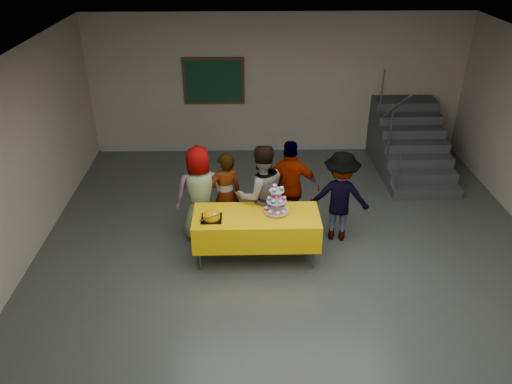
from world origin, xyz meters
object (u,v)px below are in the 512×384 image
schoolchild_a (200,193)px  cupcake_stand (277,203)px  staircase (408,144)px  schoolchild_e (340,197)px  noticeboard (214,81)px  schoolchild_b (226,194)px  bake_table (256,227)px  schoolchild_d (290,188)px  bear_cake (211,216)px  schoolchild_c (261,195)px

schoolchild_a → cupcake_stand: bearing=140.5°
staircase → schoolchild_e: bearing=-125.3°
staircase → noticeboard: size_ratio=1.85×
schoolchild_b → noticeboard: bearing=-104.0°
schoolchild_b → bake_table: bearing=103.4°
schoolchild_a → schoolchild_d: schoolchild_d is taller
bear_cake → bake_table: bearing=8.0°
schoolchild_e → noticeboard: size_ratio=1.17×
schoolchild_b → staircase: (3.72, 2.52, -0.23)m
cupcake_stand → schoolchild_e: (1.04, 0.47, -0.18)m
schoolchild_b → schoolchild_e: size_ratio=0.95×
bake_table → schoolchild_b: schoolchild_b is taller
schoolchild_c → schoolchild_e: (1.25, 0.03, -0.07)m
schoolchild_c → schoolchild_d: (0.48, 0.27, -0.03)m
staircase → noticeboard: noticeboard is taller
bear_cake → schoolchild_e: 2.10m
bake_table → schoolchild_e: 1.46m
cupcake_stand → schoolchild_b: schoolchild_b is taller
schoolchild_c → cupcake_stand: bearing=99.6°
bake_table → schoolchild_b: size_ratio=1.30×
cupcake_stand → schoolchild_d: size_ratio=0.28×
schoolchild_b → schoolchild_e: schoolchild_e is taller
schoolchild_d → schoolchild_b: bearing=7.2°
cupcake_stand → schoolchild_e: schoolchild_e is taller
schoolchild_e → cupcake_stand: bearing=35.7°
schoolchild_b → schoolchild_c: 0.61m
bake_table → schoolchild_c: (0.08, 0.51, 0.27)m
schoolchild_a → staircase: (4.13, 2.59, -0.30)m
bake_table → schoolchild_c: schoolchild_c is taller
schoolchild_a → noticeboard: bearing=-104.6°
schoolchild_c → schoolchild_d: bearing=-167.6°
bake_table → schoolchild_c: 0.59m
cupcake_stand → noticeboard: (-1.10, 4.01, 0.67)m
bake_table → staircase: bearing=45.0°
schoolchild_d → noticeboard: noticeboard is taller
schoolchild_e → schoolchild_c: bearing=12.7°
schoolchild_c → noticeboard: (-0.88, 3.57, 0.77)m
schoolchild_a → schoolchild_d: size_ratio=0.98×
schoolchild_b → schoolchild_e: bearing=154.7°
bear_cake → schoolchild_e: schoolchild_e is taller
schoolchild_b → schoolchild_e: (1.81, -0.18, 0.04)m
bake_table → cupcake_stand: cupcake_stand is taller
schoolchild_d → schoolchild_e: schoolchild_d is taller
schoolchild_a → schoolchild_e: size_ratio=1.04×
bear_cake → schoolchild_c: bearing=39.2°
cupcake_stand → noticeboard: size_ratio=0.34×
bake_table → schoolchild_b: (-0.47, 0.73, 0.17)m
bake_table → schoolchild_a: (-0.88, 0.66, 0.23)m
cupcake_stand → staircase: (2.95, 3.17, -0.45)m
schoolchild_c → bear_cake: bearing=22.6°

